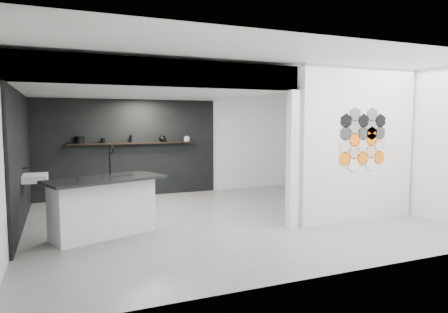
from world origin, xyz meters
TOP-DOWN VIEW (x-y plane):
  - floor at (0.00, 0.00)m, footprint 7.00×6.00m
  - partition_panel at (2.23, -1.00)m, footprint 2.45×0.15m
  - bay_clad_back at (-1.30, 2.97)m, footprint 4.40×0.04m
  - bay_clad_left at (-3.47, 1.00)m, footprint 0.04×4.00m
  - bulkhead at (-1.30, 1.00)m, footprint 4.40×4.00m
  - corner_column at (0.82, -1.00)m, footprint 0.16×0.16m
  - fascia_beam at (-1.30, -0.92)m, footprint 4.40×0.16m
  - wall_basin at (-3.24, 0.80)m, footprint 0.40×0.60m
  - display_shelf at (-1.20, 2.87)m, footprint 3.00×0.15m
  - kitchen_island at (-2.21, -0.26)m, footprint 1.95×1.35m
  - stockpot at (-2.40, 2.87)m, footprint 0.26×0.26m
  - kettle at (-0.47, 2.87)m, footprint 0.22×0.22m
  - glass_bowl at (0.15, 2.87)m, footprint 0.19×0.19m
  - glass_vase at (0.15, 2.87)m, footprint 0.11×0.11m
  - bottle_dark at (-1.25, 2.87)m, footprint 0.08×0.08m
  - utensil_cup at (-1.89, 2.87)m, footprint 0.11×0.11m
  - hex_tile_cluster at (2.26, -1.09)m, footprint 1.04×0.02m

SIDE VIEW (x-z plane):
  - floor at x=0.00m, z-range -0.01..0.00m
  - kitchen_island at x=-2.21m, z-range -0.23..1.20m
  - wall_basin at x=-3.24m, z-range 0.79..0.91m
  - bay_clad_back at x=-1.30m, z-range 0.00..2.35m
  - bay_clad_left at x=-3.47m, z-range 0.00..2.35m
  - corner_column at x=0.82m, z-range 0.00..2.35m
  - display_shelf at x=-1.20m, z-range 1.28..1.32m
  - glass_bowl at x=0.15m, z-range 1.32..1.43m
  - utensil_cup at x=-1.89m, z-range 1.32..1.43m
  - glass_vase at x=0.15m, z-range 1.32..1.45m
  - kettle at x=-0.47m, z-range 1.32..1.47m
  - partition_panel at x=2.23m, z-range 0.00..2.80m
  - stockpot at x=-2.40m, z-range 1.32..1.48m
  - bottle_dark at x=-1.25m, z-range 1.32..1.49m
  - hex_tile_cluster at x=2.26m, z-range 0.92..2.09m
  - bulkhead at x=-1.30m, z-range 2.35..2.75m
  - fascia_beam at x=-1.30m, z-range 2.35..2.75m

